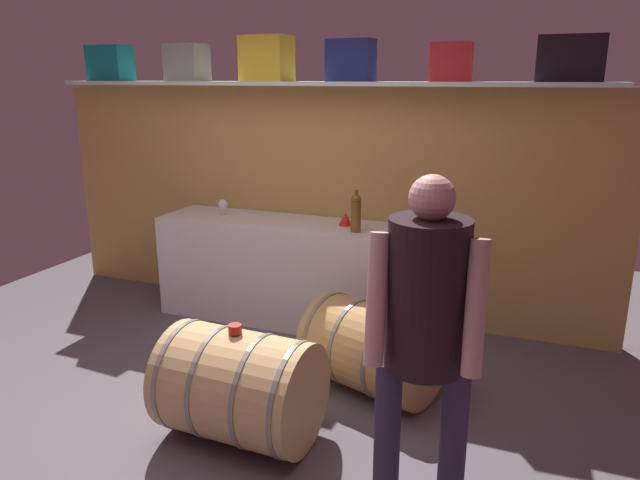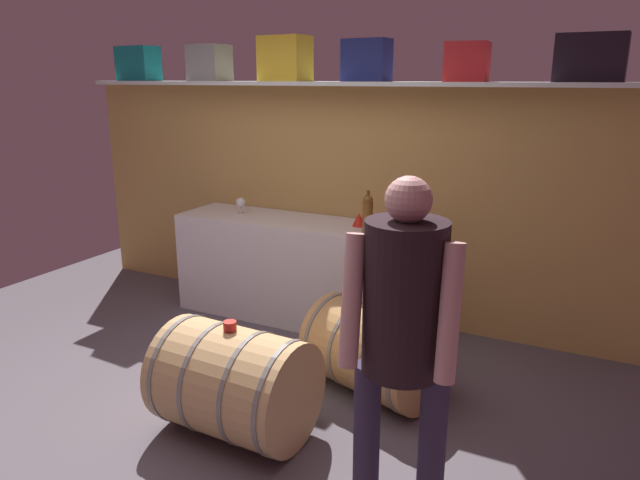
% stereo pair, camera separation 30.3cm
% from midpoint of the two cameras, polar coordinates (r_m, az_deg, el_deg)
% --- Properties ---
extents(ground_plane, '(6.13, 7.38, 0.02)m').
position_cam_midpoint_polar(ground_plane, '(4.04, -6.50, -14.00)').
color(ground_plane, '#564F56').
extents(back_wall_panel, '(4.93, 0.10, 1.91)m').
position_cam_midpoint_polar(back_wall_panel, '(5.00, 2.97, 3.78)').
color(back_wall_panel, tan).
rests_on(back_wall_panel, ground).
extents(high_shelf_board, '(4.54, 0.40, 0.03)m').
position_cam_midpoint_polar(high_shelf_board, '(4.76, 2.39, 14.99)').
color(high_shelf_board, white).
rests_on(high_shelf_board, back_wall_panel).
extents(toolcase_teal, '(0.39, 0.24, 0.31)m').
position_cam_midpoint_polar(toolcase_teal, '(5.82, -15.82, 16.20)').
color(toolcase_teal, '#158484').
rests_on(toolcase_teal, high_shelf_board).
extents(toolcase_grey, '(0.31, 0.30, 0.30)m').
position_cam_midpoint_polar(toolcase_grey, '(5.32, -9.04, 16.67)').
color(toolcase_grey, gray).
rests_on(toolcase_grey, high_shelf_board).
extents(toolcase_yellow, '(0.40, 0.28, 0.35)m').
position_cam_midpoint_polar(toolcase_yellow, '(4.92, -1.59, 17.25)').
color(toolcase_yellow, yellow).
rests_on(toolcase_yellow, high_shelf_board).
extents(toolcase_navy, '(0.36, 0.21, 0.31)m').
position_cam_midpoint_polar(toolcase_navy, '(4.63, 6.53, 17.01)').
color(toolcase_navy, navy).
rests_on(toolcase_navy, high_shelf_board).
extents(toolcase_red, '(0.30, 0.30, 0.27)m').
position_cam_midpoint_polar(toolcase_red, '(4.42, 16.16, 16.32)').
color(toolcase_red, red).
rests_on(toolcase_red, high_shelf_board).
extents(toolcase_black, '(0.43, 0.24, 0.30)m').
position_cam_midpoint_polar(toolcase_black, '(4.34, 26.78, 15.57)').
color(toolcase_black, black).
rests_on(toolcase_black, high_shelf_board).
extents(work_cabinet, '(1.93, 0.58, 0.85)m').
position_cam_midpoint_polar(work_cabinet, '(4.93, -1.13, -2.81)').
color(work_cabinet, white).
rests_on(work_cabinet, ground).
extents(wine_bottle_amber, '(0.08, 0.08, 0.32)m').
position_cam_midpoint_polar(wine_bottle_amber, '(4.40, 6.64, 2.61)').
color(wine_bottle_amber, brown).
rests_on(wine_bottle_amber, work_cabinet).
extents(wine_glass, '(0.08, 0.08, 0.14)m').
position_cam_midpoint_polar(wine_glass, '(5.03, -6.03, 3.58)').
color(wine_glass, white).
rests_on(wine_glass, work_cabinet).
extents(red_funnel, '(0.11, 0.11, 0.10)m').
position_cam_midpoint_polar(red_funnel, '(4.61, 5.71, 1.98)').
color(red_funnel, red).
rests_on(red_funnel, work_cabinet).
extents(wine_barrel_near, '(0.86, 0.66, 0.64)m').
position_cam_midpoint_polar(wine_barrel_near, '(3.40, -5.71, -13.67)').
color(wine_barrel_near, tan).
rests_on(wine_barrel_near, ground).
extents(wine_barrel_far, '(0.95, 0.80, 0.58)m').
position_cam_midpoint_polar(wine_barrel_far, '(3.84, 7.58, -10.65)').
color(wine_barrel_far, tan).
rests_on(wine_barrel_far, ground).
extents(tasting_cup, '(0.07, 0.07, 0.05)m').
position_cam_midpoint_polar(tasting_cup, '(3.26, -6.13, -8.34)').
color(tasting_cup, red).
rests_on(tasting_cup, wine_barrel_near).
extents(winemaker_pouring, '(0.49, 0.38, 1.61)m').
position_cam_midpoint_polar(winemaker_pouring, '(2.48, 11.62, -8.24)').
color(winemaker_pouring, '#31273F').
rests_on(winemaker_pouring, ground).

